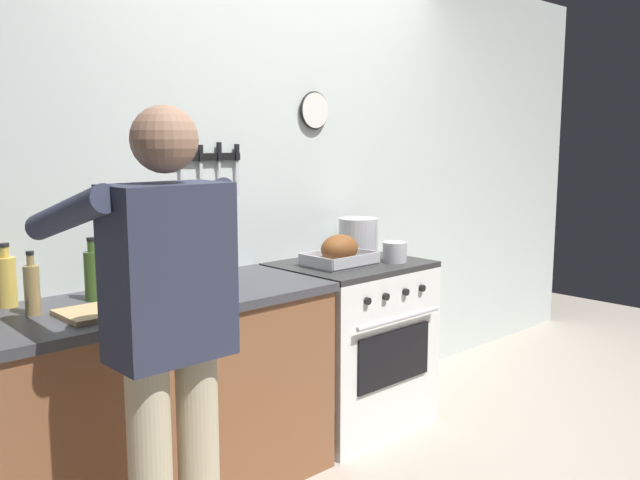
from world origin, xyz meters
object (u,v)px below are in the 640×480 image
(stock_pot, at_px, (358,237))
(cutting_board, at_px, (109,310))
(bottle_olive_oil, at_px, (92,274))
(stove, at_px, (350,344))
(bottle_vinegar, at_px, (32,288))
(saucepan, at_px, (395,252))
(bottle_dish_soap, at_px, (227,259))
(roasting_pan, at_px, (340,252))
(bottle_cooking_oil, at_px, (7,280))
(bottle_soy_sauce, at_px, (127,273))
(person_cook, at_px, (167,329))
(bottle_hot_sauce, at_px, (213,262))

(stock_pot, relative_size, cutting_board, 0.61)
(bottle_olive_oil, bearing_deg, stove, -4.97)
(stove, height_order, bottle_vinegar, bottle_vinegar)
(saucepan, height_order, bottle_dish_soap, bottle_dish_soap)
(bottle_olive_oil, xyz_separation_m, bottle_vinegar, (-0.27, -0.07, -0.01))
(bottle_dish_soap, bearing_deg, roasting_pan, -7.99)
(bottle_cooking_oil, bearing_deg, bottle_olive_oil, -23.68)
(saucepan, relative_size, bottle_soy_sauce, 0.66)
(stock_pot, distance_m, saucepan, 0.28)
(cutting_board, bearing_deg, stock_pot, 8.44)
(bottle_vinegar, bearing_deg, person_cook, -75.14)
(person_cook, relative_size, stock_pot, 7.52)
(roasting_pan, height_order, bottle_dish_soap, bottle_dish_soap)
(bottle_dish_soap, bearing_deg, saucepan, -13.50)
(roasting_pan, height_order, bottle_hot_sauce, bottle_hot_sauce)
(bottle_olive_oil, relative_size, bottle_soy_sauce, 1.31)
(stock_pot, distance_m, bottle_soy_sauce, 1.39)
(roasting_pan, height_order, bottle_olive_oil, bottle_olive_oil)
(bottle_cooking_oil, bearing_deg, saucepan, -12.05)
(stove, height_order, stock_pot, stock_pot)
(stove, height_order, bottle_hot_sauce, bottle_hot_sauce)
(bottle_olive_oil, bearing_deg, person_cook, -96.96)
(bottle_hot_sauce, xyz_separation_m, bottle_soy_sauce, (-0.43, 0.02, 0.00))
(saucepan, height_order, bottle_cooking_oil, bottle_cooking_oil)
(roasting_pan, bearing_deg, stove, 8.62)
(saucepan, xyz_separation_m, bottle_cooking_oil, (-1.86, 0.40, 0.05))
(bottle_soy_sauce, bearing_deg, stock_pot, -1.51)
(bottle_olive_oil, xyz_separation_m, bottle_soy_sauce, (0.18, 0.04, -0.03))
(bottle_hot_sauce, bearing_deg, roasting_pan, -13.61)
(saucepan, bearing_deg, bottle_dish_soap, 166.50)
(stock_pot, distance_m, bottle_cooking_oil, 1.87)
(stove, bearing_deg, saucepan, -39.08)
(bottle_hot_sauce, bearing_deg, bottle_olive_oil, -177.29)
(stove, distance_m, roasting_pan, 0.53)
(bottle_soy_sauce, bearing_deg, bottle_olive_oil, -165.78)
(person_cook, xyz_separation_m, bottle_vinegar, (-0.18, 0.67, 0.05))
(bottle_hot_sauce, height_order, bottle_vinegar, bottle_vinegar)
(bottle_hot_sauce, bearing_deg, stove, -10.81)
(cutting_board, bearing_deg, bottle_soy_sauce, 51.29)
(roasting_pan, distance_m, bottle_vinegar, 1.55)
(roasting_pan, bearing_deg, cutting_board, -175.87)
(stove, relative_size, bottle_olive_oil, 3.46)
(person_cook, relative_size, bottle_cooking_oil, 6.55)
(bottle_dish_soap, relative_size, bottle_cooking_oil, 0.95)
(roasting_pan, distance_m, stock_pot, 0.32)
(stove, height_order, person_cook, person_cook)
(bottle_hot_sauce, distance_m, bottle_cooking_oil, 0.90)
(cutting_board, bearing_deg, bottle_olive_oil, 79.12)
(roasting_pan, bearing_deg, bottle_olive_oil, 173.96)
(bottle_hot_sauce, height_order, bottle_soy_sauce, bottle_soy_sauce)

